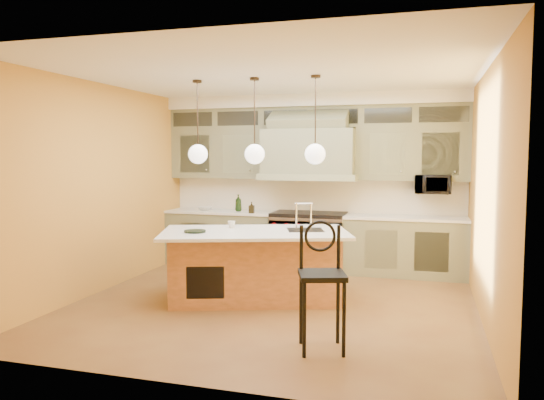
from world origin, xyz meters
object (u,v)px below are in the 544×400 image
(range, at_px, (309,241))
(counter_stool, at_px, (322,277))
(kitchen_island, at_px, (255,264))
(microwave, at_px, (433,184))

(range, bearing_deg, counter_stool, -75.78)
(kitchen_island, bearing_deg, microwave, 23.94)
(kitchen_island, height_order, microwave, microwave)
(counter_stool, relative_size, microwave, 2.32)
(range, xyz_separation_m, counter_stool, (0.89, -3.51, 0.24))
(range, distance_m, microwave, 2.18)
(range, relative_size, counter_stool, 0.95)
(kitchen_island, bearing_deg, counter_stool, -71.31)
(range, bearing_deg, microwave, 3.12)
(range, xyz_separation_m, microwave, (1.95, 0.11, 0.96))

